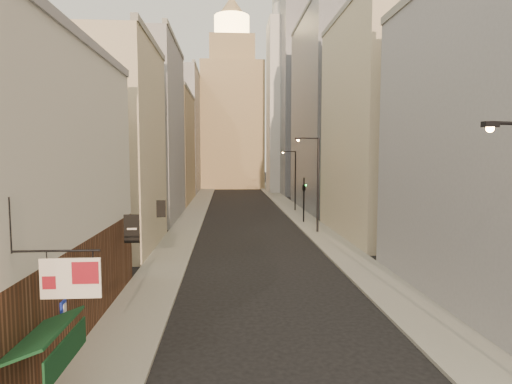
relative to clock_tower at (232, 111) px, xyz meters
name	(u,v)px	position (x,y,z in m)	size (l,w,h in m)	color
sidewalk_left	(199,205)	(-5.50, -37.00, -17.56)	(3.00, 140.00, 0.15)	gray
sidewalk_right	(286,204)	(7.50, -37.00, -17.56)	(3.00, 140.00, 0.15)	gray
near_building_left	(8,191)	(-9.99, -83.00, -11.61)	(8.30, 23.04, 12.30)	brown
left_bldg_beige	(103,148)	(-11.00, -66.00, -9.63)	(8.00, 12.00, 16.00)	#BAAD8E
left_bldg_grey	(143,133)	(-11.00, -50.00, -7.63)	(8.00, 16.00, 20.00)	gray
left_bldg_tan	(165,149)	(-11.00, -32.00, -9.13)	(8.00, 18.00, 17.00)	#9B825C
left_bldg_wingrid	(179,133)	(-11.00, -12.00, -5.63)	(8.00, 20.00, 24.00)	gray
right_bldg_beige	(384,127)	(13.00, -62.00, -7.63)	(8.00, 16.00, 20.00)	#BAAD8E
right_bldg_wingrid	(331,115)	(13.00, -42.00, -4.63)	(8.00, 20.00, 26.00)	gray
highrise	(328,64)	(19.00, -14.00, 8.02)	(21.00, 23.00, 51.20)	gray
clock_tower	(232,111)	(0.00, 0.00, 0.00)	(14.00, 14.00, 44.90)	#9B825C
white_tower	(288,100)	(11.00, -14.00, 0.97)	(8.00, 8.00, 41.50)	silver
streetlamp_mid	(316,179)	(7.06, -60.66, -12.44)	(2.38, 0.51, 9.09)	black
streetlamp_far	(294,177)	(7.56, -44.33, -13.07)	(2.07, 0.59, 7.99)	black
traffic_light_right	(304,188)	(7.07, -54.49, -13.81)	(0.67, 0.67, 5.00)	black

